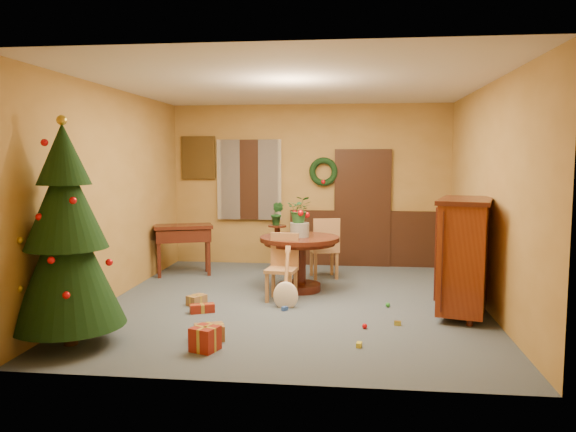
# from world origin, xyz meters

# --- Properties ---
(room_envelope) EXTENTS (5.50, 5.50, 5.50)m
(room_envelope) POSITION_xyz_m (0.21, 2.70, 1.12)
(room_envelope) COLOR #343D4C
(room_envelope) RESTS_ON ground
(dining_table) EXTENTS (1.17, 1.17, 0.80)m
(dining_table) POSITION_xyz_m (0.01, 0.69, 0.56)
(dining_table) COLOR black
(dining_table) RESTS_ON floor
(urn) EXTENTS (0.28, 0.28, 0.21)m
(urn) POSITION_xyz_m (0.01, 0.69, 0.90)
(urn) COLOR slate
(urn) RESTS_ON dining_table
(centerpiece_plant) EXTENTS (0.35, 0.30, 0.39)m
(centerpiece_plant) POSITION_xyz_m (0.01, 0.69, 1.20)
(centerpiece_plant) COLOR #1E4C23
(centerpiece_plant) RESTS_ON urn
(chair_near) EXTENTS (0.44, 0.44, 0.91)m
(chair_near) POSITION_xyz_m (-0.17, 0.15, 0.49)
(chair_near) COLOR #A57742
(chair_near) RESTS_ON floor
(chair_far) EXTENTS (0.53, 0.53, 0.99)m
(chair_far) POSITION_xyz_m (0.34, 1.56, 0.53)
(chair_far) COLOR #A57742
(chair_far) RESTS_ON floor
(guitar) EXTENTS (0.44, 0.57, 0.76)m
(guitar) POSITION_xyz_m (-0.08, -0.27, 0.39)
(guitar) COLOR white
(guitar) RESTS_ON floor
(plant_stand) EXTENTS (0.31, 0.31, 0.81)m
(plant_stand) POSITION_xyz_m (-0.50, 2.00, 0.50)
(plant_stand) COLOR black
(plant_stand) RESTS_ON floor
(stand_plant) EXTENTS (0.27, 0.25, 0.40)m
(stand_plant) POSITION_xyz_m (-0.50, 2.00, 1.01)
(stand_plant) COLOR #19471E
(stand_plant) RESTS_ON plant_stand
(christmas_tree) EXTENTS (1.15, 1.15, 2.38)m
(christmas_tree) POSITION_xyz_m (-2.15, -1.97, 1.13)
(christmas_tree) COLOR #382111
(christmas_tree) RESTS_ON floor
(writing_desk) EXTENTS (1.05, 0.77, 0.84)m
(writing_desk) POSITION_xyz_m (-2.02, 1.58, 0.63)
(writing_desk) COLOR black
(writing_desk) RESTS_ON floor
(sideboard) EXTENTS (0.88, 1.25, 1.46)m
(sideboard) POSITION_xyz_m (2.15, -0.36, 0.78)
(sideboard) COLOR #571909
(sideboard) RESTS_ON floor
(gift_a) EXTENTS (0.37, 0.32, 0.17)m
(gift_a) POSITION_xyz_m (-0.74, -1.66, 0.08)
(gift_a) COLOR brown
(gift_a) RESTS_ON floor
(gift_b) EXTENTS (0.31, 0.31, 0.25)m
(gift_b) POSITION_xyz_m (-0.70, -1.99, 0.12)
(gift_b) COLOR maroon
(gift_b) RESTS_ON floor
(gift_c) EXTENTS (0.27, 0.29, 0.13)m
(gift_c) POSITION_xyz_m (-1.27, -0.27, 0.06)
(gift_c) COLOR brown
(gift_c) RESTS_ON floor
(gift_d) EXTENTS (0.33, 0.24, 0.11)m
(gift_d) POSITION_xyz_m (-1.10, -0.63, 0.05)
(gift_d) COLOR maroon
(gift_d) RESTS_ON floor
(toy_a) EXTENTS (0.09, 0.09, 0.05)m
(toy_a) POSITION_xyz_m (-0.07, -0.42, 0.03)
(toy_a) COLOR #264AA5
(toy_a) RESTS_ON floor
(toy_b) EXTENTS (0.06, 0.06, 0.06)m
(toy_b) POSITION_xyz_m (1.25, -0.10, 0.03)
(toy_b) COLOR #278E26
(toy_b) RESTS_ON floor
(toy_c) EXTENTS (0.06, 0.09, 0.05)m
(toy_c) POSITION_xyz_m (0.86, -1.71, 0.03)
(toy_c) COLOR gold
(toy_c) RESTS_ON floor
(toy_d) EXTENTS (0.06, 0.06, 0.06)m
(toy_d) POSITION_xyz_m (0.93, -1.07, 0.03)
(toy_d) COLOR red
(toy_d) RESTS_ON floor
(toy_e) EXTENTS (0.08, 0.06, 0.05)m
(toy_e) POSITION_xyz_m (1.31, -0.89, 0.03)
(toy_e) COLOR gold
(toy_e) RESTS_ON floor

